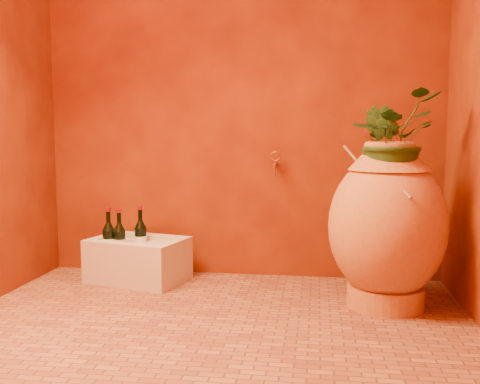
% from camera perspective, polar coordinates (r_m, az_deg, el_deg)
% --- Properties ---
extents(floor, '(2.50, 2.50, 0.00)m').
position_cam_1_polar(floor, '(2.57, -3.30, -14.35)').
color(floor, brown).
rests_on(floor, ground).
extents(wall_back, '(2.50, 0.02, 2.50)m').
position_cam_1_polar(wall_back, '(3.41, 0.00, 12.02)').
color(wall_back, '#561504').
rests_on(wall_back, ground).
extents(amphora, '(0.73, 0.73, 0.87)m').
position_cam_1_polar(amphora, '(2.88, 15.42, -3.46)').
color(amphora, '#BD7435').
rests_on(amphora, floor).
extents(stone_basin, '(0.64, 0.52, 0.27)m').
position_cam_1_polar(stone_basin, '(3.38, -10.81, -7.20)').
color(stone_basin, beige).
rests_on(stone_basin, floor).
extents(wine_bottle_a, '(0.08, 0.08, 0.32)m').
position_cam_1_polar(wine_bottle_a, '(3.36, -13.81, -5.08)').
color(wine_bottle_a, black).
rests_on(wine_bottle_a, stone_basin).
extents(wine_bottle_b, '(0.08, 0.08, 0.31)m').
position_cam_1_polar(wine_bottle_b, '(3.34, -12.73, -5.16)').
color(wine_bottle_b, black).
rests_on(wine_bottle_b, stone_basin).
extents(wine_bottle_c, '(0.08, 0.08, 0.32)m').
position_cam_1_polar(wine_bottle_c, '(3.40, -10.55, -4.87)').
color(wine_bottle_c, black).
rests_on(wine_bottle_c, stone_basin).
extents(wall_tap, '(0.07, 0.14, 0.15)m').
position_cam_1_polar(wall_tap, '(3.30, 3.77, 3.16)').
color(wall_tap, '#AD6828').
rests_on(wall_tap, wall_back).
extents(plant_main, '(0.58, 0.57, 0.48)m').
position_cam_1_polar(plant_main, '(2.82, 16.03, 5.47)').
color(plant_main, '#1D4016').
rests_on(plant_main, amphora).
extents(plant_side, '(0.26, 0.27, 0.38)m').
position_cam_1_polar(plant_side, '(2.80, 14.86, 4.93)').
color(plant_side, '#1D4016').
rests_on(plant_side, amphora).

